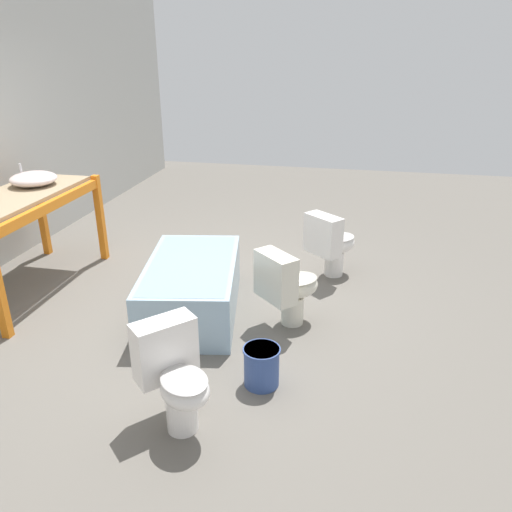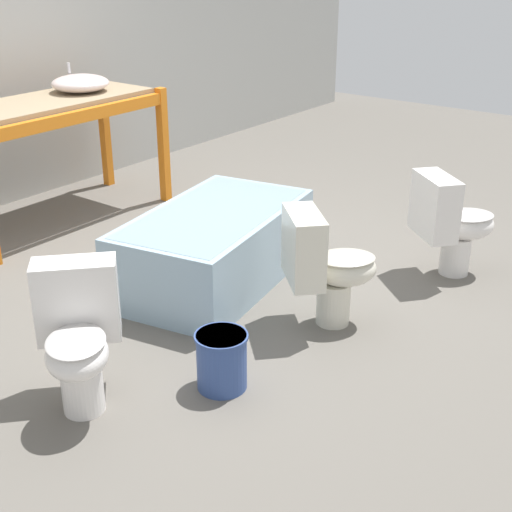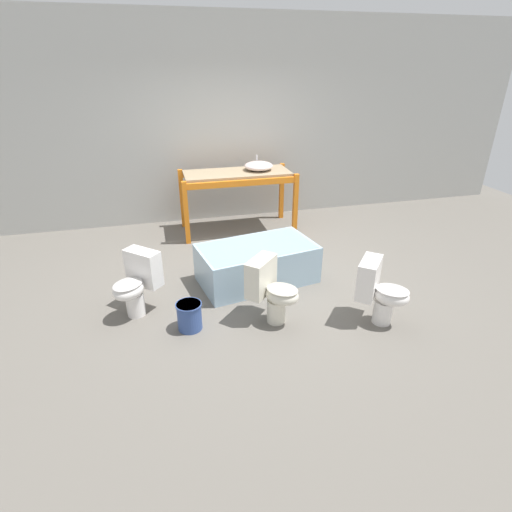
# 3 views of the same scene
# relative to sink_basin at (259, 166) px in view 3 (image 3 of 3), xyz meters

# --- Properties ---
(ground_plane) EXTENTS (12.00, 12.00, 0.00)m
(ground_plane) POSITION_rel_sink_basin_xyz_m (-0.45, -1.62, -1.02)
(ground_plane) COLOR #666059
(warehouse_wall_rear) EXTENTS (10.80, 0.08, 3.20)m
(warehouse_wall_rear) POSITION_rel_sink_basin_xyz_m (-0.45, 0.67, 0.58)
(warehouse_wall_rear) COLOR #ADADA8
(warehouse_wall_rear) RESTS_ON ground_plane
(shelving_rack) EXTENTS (1.77, 0.79, 0.96)m
(shelving_rack) POSITION_rel_sink_basin_xyz_m (-0.35, -0.02, -0.22)
(shelving_rack) COLOR orange
(shelving_rack) RESTS_ON ground_plane
(sink_basin) EXTENTS (0.45, 0.45, 0.21)m
(sink_basin) POSITION_rel_sink_basin_xyz_m (0.00, 0.00, 0.00)
(sink_basin) COLOR silver
(sink_basin) RESTS_ON shelving_rack
(bathtub_main) EXTENTS (1.52, 1.02, 0.48)m
(bathtub_main) POSITION_rel_sink_basin_xyz_m (-0.48, -1.76, -0.75)
(bathtub_main) COLOR #99B7CC
(bathtub_main) RESTS_ON ground_plane
(toilet_near) EXTENTS (0.61, 0.59, 0.69)m
(toilet_near) POSITION_rel_sink_basin_xyz_m (0.53, -2.92, -0.65)
(toilet_near) COLOR white
(toilet_near) RESTS_ON ground_plane
(toilet_far) EXTENTS (0.60, 0.60, 0.69)m
(toilet_far) POSITION_rel_sink_basin_xyz_m (-1.90, -2.13, -0.65)
(toilet_far) COLOR white
(toilet_far) RESTS_ON ground_plane
(toilet_extra) EXTENTS (0.60, 0.60, 0.69)m
(toilet_extra) POSITION_rel_sink_basin_xyz_m (-0.54, -2.63, -0.65)
(toilet_extra) COLOR silver
(toilet_extra) RESTS_ON ground_plane
(bucket_white) EXTENTS (0.27, 0.27, 0.30)m
(bucket_white) POSITION_rel_sink_basin_xyz_m (-1.40, -2.57, -0.87)
(bucket_white) COLOR #334C8C
(bucket_white) RESTS_ON ground_plane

